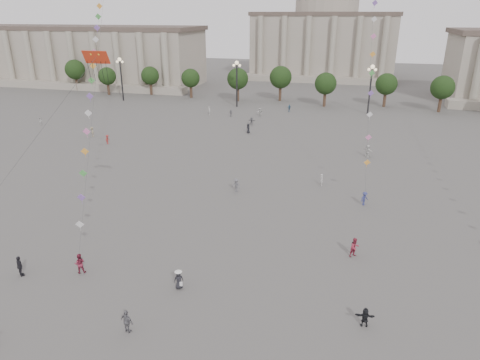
# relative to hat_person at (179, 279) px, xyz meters

# --- Properties ---
(ground) EXTENTS (360.00, 360.00, 0.00)m
(ground) POSITION_rel_hat_person_xyz_m (0.50, 0.60, -0.85)
(ground) COLOR #52504D
(ground) RESTS_ON ground
(hall_west) EXTENTS (84.00, 26.22, 17.20)m
(hall_west) POSITION_rel_hat_person_xyz_m (-74.50, 94.49, 7.58)
(hall_west) COLOR gray
(hall_west) RESTS_ON ground
(hall_central) EXTENTS (48.30, 34.30, 35.50)m
(hall_central) POSITION_rel_hat_person_xyz_m (0.50, 129.82, 13.38)
(hall_central) COLOR gray
(hall_central) RESTS_ON ground
(tree_row) EXTENTS (137.12, 5.12, 8.00)m
(tree_row) POSITION_rel_hat_person_xyz_m (0.50, 78.60, 4.55)
(tree_row) COLOR #39281C
(tree_row) RESTS_ON ground
(lamp_post_far_west) EXTENTS (2.00, 0.90, 10.65)m
(lamp_post_far_west) POSITION_rel_hat_person_xyz_m (-44.50, 70.60, 6.50)
(lamp_post_far_west) COLOR #262628
(lamp_post_far_west) RESTS_ON ground
(lamp_post_mid_west) EXTENTS (2.00, 0.90, 10.65)m
(lamp_post_mid_west) POSITION_rel_hat_person_xyz_m (-14.50, 70.60, 6.50)
(lamp_post_mid_west) COLOR #262628
(lamp_post_mid_west) RESTS_ON ground
(lamp_post_mid_east) EXTENTS (2.00, 0.90, 10.65)m
(lamp_post_mid_east) POSITION_rel_hat_person_xyz_m (15.50, 70.60, 6.50)
(lamp_post_mid_east) COLOR #262628
(lamp_post_mid_east) RESTS_ON ground
(person_crowd_0) EXTENTS (1.02, 0.86, 1.64)m
(person_crowd_0) POSITION_rel_hat_person_xyz_m (-1.65, 68.60, -0.03)
(person_crowd_0) COLOR #396181
(person_crowd_0) RESTS_ON ground
(person_crowd_1) EXTENTS (0.90, 0.92, 1.50)m
(person_crowd_1) POSITION_rel_hat_person_xyz_m (-47.84, 43.73, -0.10)
(person_crowd_1) COLOR beige
(person_crowd_1) RESTS_ON ground
(person_crowd_3) EXTENTS (1.42, 0.56, 1.50)m
(person_crowd_3) POSITION_rel_hat_person_xyz_m (14.54, -0.77, -0.10)
(person_crowd_3) COLOR black
(person_crowd_3) RESTS_ON ground
(person_crowd_4) EXTENTS (1.53, 1.39, 1.70)m
(person_crowd_4) POSITION_rel_hat_person_xyz_m (-7.15, 62.72, 0.00)
(person_crowd_4) COLOR silver
(person_crowd_4) RESTS_ON ground
(person_crowd_6) EXTENTS (1.33, 1.04, 1.81)m
(person_crowd_6) POSITION_rel_hat_person_xyz_m (-0.86, 20.56, 0.06)
(person_crowd_6) COLOR #5D5D62
(person_crowd_6) RESTS_ON ground
(person_crowd_7) EXTENTS (1.64, 1.69, 1.93)m
(person_crowd_7) POSITION_rel_hat_person_xyz_m (15.14, 39.27, 0.12)
(person_crowd_7) COLOR silver
(person_crowd_7) RESTS_ON ground
(person_crowd_10) EXTENTS (0.47, 0.68, 1.79)m
(person_crowd_10) POSITION_rel_hat_person_xyz_m (-18.06, 60.90, 0.05)
(person_crowd_10) COLOR beige
(person_crowd_10) RESTS_ON ground
(person_crowd_12) EXTENTS (1.53, 0.65, 1.60)m
(person_crowd_12) POSITION_rel_hat_person_xyz_m (-7.00, 54.38, -0.05)
(person_crowd_12) COLOR slate
(person_crowd_12) RESTS_ON ground
(person_crowd_13) EXTENTS (0.57, 0.67, 1.57)m
(person_crowd_13) POSITION_rel_hat_person_xyz_m (9.27, 25.51, -0.06)
(person_crowd_13) COLOR beige
(person_crowd_13) RESTS_ON ground
(person_crowd_16) EXTENTS (0.96, 0.60, 1.52)m
(person_crowd_16) POSITION_rel_hat_person_xyz_m (-13.05, 60.43, -0.09)
(person_crowd_16) COLOR slate
(person_crowd_16) RESTS_ON ground
(person_crowd_17) EXTENTS (0.62, 1.05, 1.61)m
(person_crowd_17) POSITION_rel_hat_person_xyz_m (-27.63, 35.13, -0.04)
(person_crowd_17) COLOR #9D2D2B
(person_crowd_17) RESTS_ON ground
(person_crowd_19) EXTENTS (1.15, 1.12, 1.87)m
(person_crowd_19) POSITION_rel_hat_person_xyz_m (13.67, 8.73, 0.09)
(person_crowd_19) COLOR #9C2A40
(person_crowd_19) RESTS_ON ground
(person_crowd_20) EXTENTS (1.27, 1.33, 1.82)m
(person_crowd_20) POSITION_rel_hat_person_xyz_m (-32.76, 38.49, 0.06)
(person_crowd_20) COLOR gray
(person_crowd_20) RESTS_ON ground
(person_crowd_21) EXTENTS (1.02, 1.01, 1.78)m
(person_crowd_21) POSITION_rel_hat_person_xyz_m (-6.15, 48.21, 0.04)
(person_crowd_21) COLOR black
(person_crowd_21) RESTS_ON ground
(tourist_1) EXTENTS (1.17, 0.98, 1.88)m
(tourist_1) POSITION_rel_hat_person_xyz_m (-13.69, -1.82, 0.09)
(tourist_1) COLOR black
(tourist_1) RESTS_ON ground
(tourist_3) EXTENTS (1.13, 0.69, 1.80)m
(tourist_3) POSITION_rel_hat_person_xyz_m (-1.50, -5.71, 0.05)
(tourist_3) COLOR slate
(tourist_3) RESTS_ON ground
(kite_flyer_0) EXTENTS (1.11, 1.02, 1.82)m
(kite_flyer_0) POSITION_rel_hat_person_xyz_m (-9.09, -0.09, 0.06)
(kite_flyer_0) COLOR maroon
(kite_flyer_0) RESTS_ON ground
(kite_flyer_1) EXTENTS (1.18, 1.20, 1.65)m
(kite_flyer_1) POSITION_rel_hat_person_xyz_m (14.59, 20.64, -0.02)
(kite_flyer_1) COLOR navy
(kite_flyer_1) RESTS_ON ground
(hat_person) EXTENTS (0.93, 0.85, 1.69)m
(hat_person) POSITION_rel_hat_person_xyz_m (0.00, 0.00, 0.00)
(hat_person) COLOR black
(hat_person) RESTS_ON ground
(dragon_kite) EXTENTS (5.49, 6.92, 22.61)m
(dragon_kite) POSITION_rel_hat_person_xyz_m (-7.81, 3.74, 15.94)
(dragon_kite) COLOR red
(dragon_kite) RESTS_ON ground
(kite_train_west) EXTENTS (22.42, 49.54, 66.68)m
(kite_train_west) POSITION_rel_hat_person_xyz_m (-20.69, 26.31, 20.84)
(kite_train_west) COLOR #3F3F3F
(kite_train_west) RESTS_ON ground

